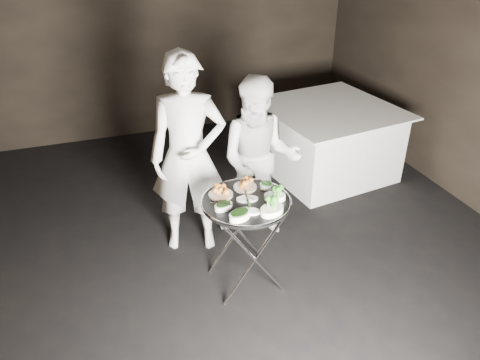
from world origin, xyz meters
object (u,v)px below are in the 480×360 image
object	(u,v)px
serving_tray	(246,202)
tray_stand	(246,239)
waiter_right	(259,160)
dining_table	(327,140)
waiter_left	(188,157)

from	to	relation	value
serving_tray	tray_stand	bearing A→B (deg)	-90.00
waiter_right	dining_table	distance (m)	1.60
waiter_left	waiter_right	xyz separation A→B (m)	(0.68, -0.02, -0.14)
tray_stand	waiter_right	xyz separation A→B (m)	(0.38, 0.69, 0.35)
waiter_right	serving_tray	bearing A→B (deg)	-96.20
tray_stand	waiter_left	xyz separation A→B (m)	(-0.30, 0.71, 0.49)
serving_tray	waiter_right	world-z (taller)	waiter_right
serving_tray	dining_table	world-z (taller)	dining_table
serving_tray	waiter_left	world-z (taller)	waiter_left
tray_stand	serving_tray	distance (m)	0.37
waiter_left	dining_table	size ratio (longest dim) A/B	1.27
waiter_right	dining_table	size ratio (longest dim) A/B	1.09
dining_table	serving_tray	bearing A→B (deg)	-135.69
dining_table	waiter_left	bearing A→B (deg)	-155.40
serving_tray	waiter_right	distance (m)	0.79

